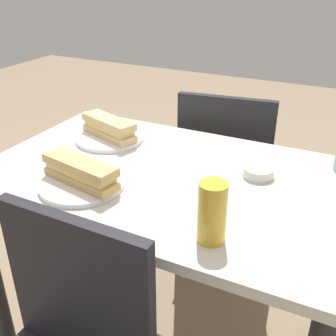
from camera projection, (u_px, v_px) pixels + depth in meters
The scene contains 10 objects.
dining_table at pixel (168, 210), 1.29m from camera, with size 1.13×0.71×0.75m.
chair_far at pixel (226, 172), 1.79m from camera, with size 0.45×0.45×0.87m.
plate_near at pixel (110, 138), 1.46m from camera, with size 0.24×0.24×0.01m, color white.
baguette_sandwich_near at pixel (109, 127), 1.44m from camera, with size 0.23×0.14×0.07m.
knife_near at pixel (119, 131), 1.49m from camera, with size 0.17×0.07×0.01m.
plate_far at pixel (82, 185), 1.16m from camera, with size 0.24×0.24×0.01m, color white.
baguette_sandwich_far at pixel (80, 172), 1.14m from camera, with size 0.25×0.12×0.07m.
knife_far at pixel (93, 173), 1.20m from camera, with size 0.17×0.08×0.01m.
beer_glass at pixel (212, 212), 0.91m from camera, with size 0.07×0.07×0.15m, color gold.
olive_bowl at pixel (258, 172), 1.21m from camera, with size 0.09×0.09×0.03m, color silver.
Camera 1 is at (0.48, -0.98, 1.33)m, focal length 43.72 mm.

